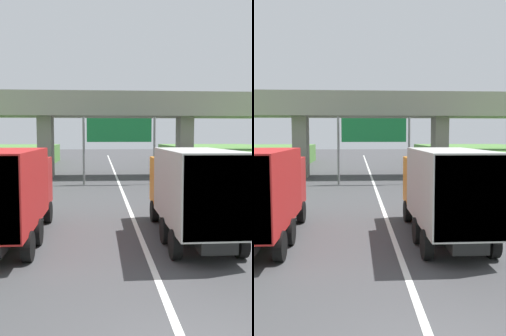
{
  "view_description": "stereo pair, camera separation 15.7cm",
  "coord_description": "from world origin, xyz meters",
  "views": [
    {
      "loc": [
        -1.56,
        -5.31,
        3.93
      ],
      "look_at": [
        0.0,
        16.13,
        2.0
      ],
      "focal_mm": 38.41,
      "sensor_mm": 36.0,
      "label": 1
    },
    {
      "loc": [
        -1.4,
        -5.32,
        3.93
      ],
      "look_at": [
        0.0,
        16.13,
        2.0
      ],
      "focal_mm": 38.41,
      "sensor_mm": 36.0,
      "label": 2
    }
  ],
  "objects": [
    {
      "name": "truck_orange",
      "position": [
        1.89,
        8.01,
        1.93
      ],
      "size": [
        2.44,
        7.3,
        3.44
      ],
      "color": "black",
      "rests_on": "ground"
    },
    {
      "name": "car_black",
      "position": [
        4.82,
        14.82,
        0.86
      ],
      "size": [
        1.86,
        4.1,
        1.72
      ],
      "color": "black",
      "rests_on": "ground"
    },
    {
      "name": "construction_barrel_4",
      "position": [
        6.68,
        28.0,
        0.46
      ],
      "size": [
        0.57,
        0.57,
        0.9
      ],
      "color": "orange",
      "rests_on": "ground"
    },
    {
      "name": "lane_centre_stripe",
      "position": [
        0.0,
        23.46,
        0.0
      ],
      "size": [
        0.2,
        86.93,
        0.01
      ],
      "primitive_type": "cube",
      "color": "white",
      "rests_on": "ground"
    },
    {
      "name": "construction_barrel_5",
      "position": [
        6.71,
        33.06,
        0.46
      ],
      "size": [
        0.57,
        0.57,
        0.9
      ],
      "color": "orange",
      "rests_on": "ground"
    },
    {
      "name": "construction_barrel_3",
      "position": [
        6.73,
        22.93,
        0.46
      ],
      "size": [
        0.57,
        0.57,
        0.9
      ],
      "color": "orange",
      "rests_on": "ground"
    },
    {
      "name": "overpass_bridge",
      "position": [
        0.0,
        29.33,
        6.0
      ],
      "size": [
        40.0,
        4.8,
        7.94
      ],
      "color": "gray",
      "rests_on": "ground"
    },
    {
      "name": "truck_red",
      "position": [
        -4.89,
        8.13,
        1.93
      ],
      "size": [
        2.44,
        7.3,
        3.44
      ],
      "color": "black",
      "rests_on": "ground"
    },
    {
      "name": "construction_barrel_2",
      "position": [
        6.51,
        17.87,
        0.46
      ],
      "size": [
        0.57,
        0.57,
        0.9
      ],
      "color": "orange",
      "rests_on": "ground"
    },
    {
      "name": "overhead_highway_sign",
      "position": [
        0.0,
        23.58,
        4.02
      ],
      "size": [
        5.88,
        0.18,
        5.44
      ],
      "color": "slate",
      "rests_on": "ground"
    }
  ]
}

